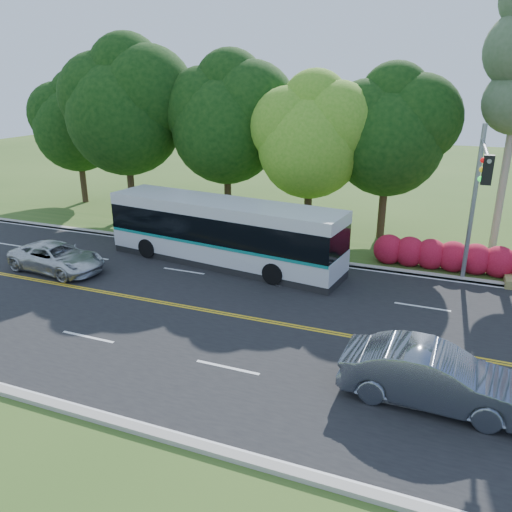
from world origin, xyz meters
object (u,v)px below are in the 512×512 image
(transit_bus, at_px, (223,233))
(sedan, at_px, (433,376))
(suv, at_px, (57,257))
(traffic_signal, at_px, (478,188))

(transit_bus, relative_size, sedan, 2.43)
(suv, bearing_deg, sedan, -98.78)
(sedan, bearing_deg, traffic_signal, -3.57)
(suv, bearing_deg, traffic_signal, -72.01)
(sedan, height_order, suv, sedan)
(traffic_signal, relative_size, transit_bus, 0.56)
(traffic_signal, relative_size, sedan, 1.37)
(traffic_signal, height_order, transit_bus, traffic_signal)
(sedan, relative_size, suv, 1.06)
(traffic_signal, xyz_separation_m, transit_bus, (-11.17, -0.20, -3.08))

